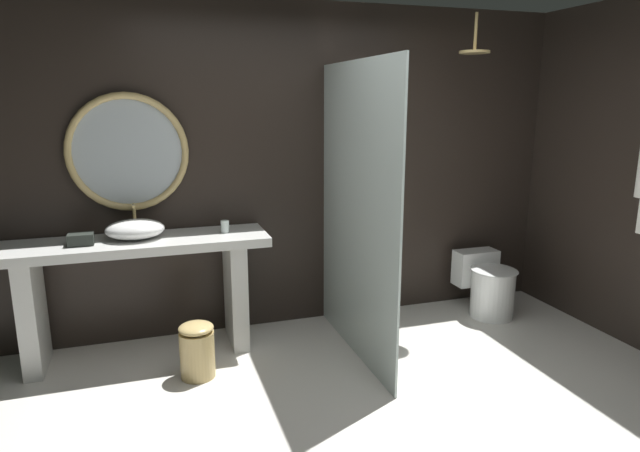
% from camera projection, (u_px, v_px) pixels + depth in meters
% --- Properties ---
extents(ground_plane, '(5.76, 5.76, 0.00)m').
position_uv_depth(ground_plane, '(389.00, 444.00, 3.01)').
color(ground_plane, silver).
extents(back_wall_panel, '(4.80, 0.10, 2.60)m').
position_uv_depth(back_wall_panel, '(295.00, 169.00, 4.48)').
color(back_wall_panel, black).
rests_on(back_wall_panel, ground_plane).
extents(side_wall_right, '(0.10, 2.47, 2.60)m').
position_uv_depth(side_wall_right, '(634.00, 174.00, 4.13)').
color(side_wall_right, black).
rests_on(side_wall_right, ground_plane).
extents(vanity_counter, '(1.89, 0.52, 0.88)m').
position_uv_depth(vanity_counter, '(137.00, 278.00, 3.95)').
color(vanity_counter, silver).
rests_on(vanity_counter, ground_plane).
extents(vessel_sink, '(0.41, 0.34, 0.23)m').
position_uv_depth(vessel_sink, '(135.00, 229.00, 3.90)').
color(vessel_sink, white).
rests_on(vessel_sink, vanity_counter).
extents(tumbler_cup, '(0.06, 0.06, 0.09)m').
position_uv_depth(tumbler_cup, '(225.00, 227.00, 4.08)').
color(tumbler_cup, silver).
rests_on(tumbler_cup, vanity_counter).
extents(tissue_box, '(0.17, 0.12, 0.08)m').
position_uv_depth(tissue_box, '(81.00, 239.00, 3.73)').
color(tissue_box, '#282D28').
rests_on(tissue_box, vanity_counter).
extents(round_wall_mirror, '(0.86, 0.05, 0.86)m').
position_uv_depth(round_wall_mirror, '(128.00, 152.00, 3.97)').
color(round_wall_mirror, tan).
extents(shower_glass_panel, '(0.02, 1.43, 2.12)m').
position_uv_depth(shower_glass_panel, '(357.00, 214.00, 3.90)').
color(shower_glass_panel, silver).
rests_on(shower_glass_panel, ground_plane).
extents(rain_shower_head, '(0.24, 0.24, 0.30)m').
position_uv_depth(rain_shower_head, '(475.00, 50.00, 4.20)').
color(rain_shower_head, tan).
extents(toilet, '(0.39, 0.58, 0.52)m').
position_uv_depth(toilet, '(488.00, 285.00, 4.80)').
color(toilet, white).
rests_on(toilet, ground_plane).
extents(waste_bin, '(0.24, 0.24, 0.39)m').
position_uv_depth(waste_bin, '(197.00, 350.00, 3.71)').
color(waste_bin, tan).
rests_on(waste_bin, ground_plane).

